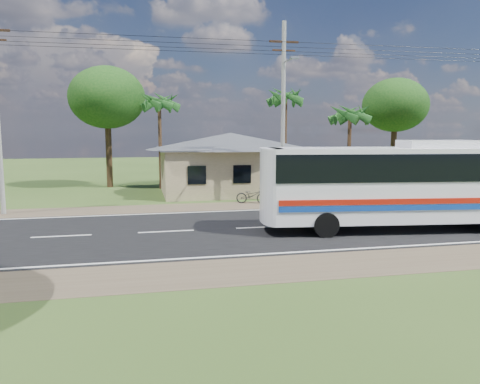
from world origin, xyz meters
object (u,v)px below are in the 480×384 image
object	(u,v)px
waiting_shed	(411,157)
coach_bus	(413,179)
motorcycle	(252,195)
person	(449,189)

from	to	relation	value
waiting_shed	coach_bus	bearing A→B (deg)	-121.40
motorcycle	person	world-z (taller)	person
waiting_shed	person	distance (m)	4.38
coach_bus	person	distance (m)	9.20
coach_bus	motorcycle	world-z (taller)	coach_bus
motorcycle	waiting_shed	bearing A→B (deg)	-62.87
waiting_shed	coach_bus	xyz separation A→B (m)	(-6.30, -10.32, -0.37)
motorcycle	person	bearing A→B (deg)	-81.82
coach_bus	motorcycle	size ratio (longest dim) A/B	6.87
waiting_shed	person	bearing A→B (deg)	-86.86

